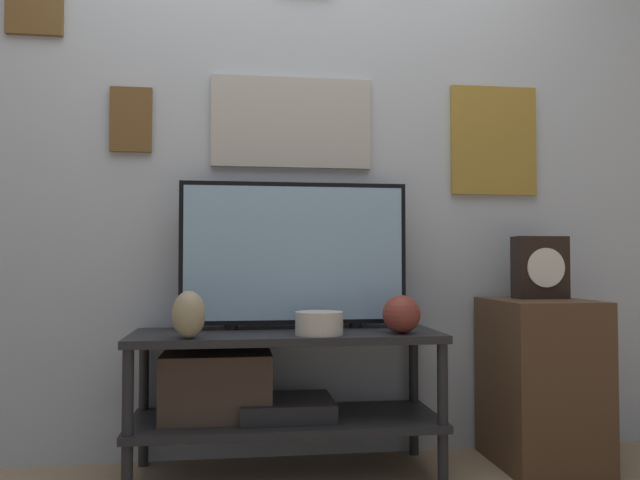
# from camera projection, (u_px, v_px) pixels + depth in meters

# --- Properties ---
(wall_back) EXTENTS (6.40, 0.08, 2.70)m
(wall_back) POSITION_uv_depth(u_px,v_px,m) (283.00, 141.00, 2.73)
(wall_back) COLOR #B2BCC6
(wall_back) RESTS_ON ground_plane
(media_console) EXTENTS (1.19, 0.44, 0.55)m
(media_console) POSITION_uv_depth(u_px,v_px,m) (261.00, 386.00, 2.41)
(media_console) COLOR #232326
(media_console) RESTS_ON ground_plane
(television) EXTENTS (0.92, 0.05, 0.60)m
(television) POSITION_uv_depth(u_px,v_px,m) (294.00, 253.00, 2.54)
(television) COLOR black
(television) RESTS_ON media_console
(vase_round_glass) EXTENTS (0.15, 0.15, 0.15)m
(vase_round_glass) POSITION_uv_depth(u_px,v_px,m) (401.00, 314.00, 2.38)
(vase_round_glass) COLOR brown
(vase_round_glass) RESTS_ON media_console
(vase_wide_bowl) EXTENTS (0.18, 0.18, 0.09)m
(vase_wide_bowl) POSITION_uv_depth(u_px,v_px,m) (319.00, 323.00, 2.33)
(vase_wide_bowl) COLOR beige
(vase_wide_bowl) RESTS_ON media_console
(vase_urn_stoneware) EXTENTS (0.12, 0.12, 0.17)m
(vase_urn_stoneware) POSITION_uv_depth(u_px,v_px,m) (189.00, 315.00, 2.22)
(vase_urn_stoneware) COLOR tan
(vase_urn_stoneware) RESTS_ON media_console
(side_table) EXTENTS (0.39, 0.46, 0.67)m
(side_table) POSITION_uv_depth(u_px,v_px,m) (541.00, 382.00, 2.55)
(side_table) COLOR #513823
(side_table) RESTS_ON ground_plane
(mantel_clock) EXTENTS (0.22, 0.11, 0.26)m
(mantel_clock) POSITION_uv_depth(u_px,v_px,m) (540.00, 267.00, 2.64)
(mantel_clock) COLOR black
(mantel_clock) RESTS_ON side_table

